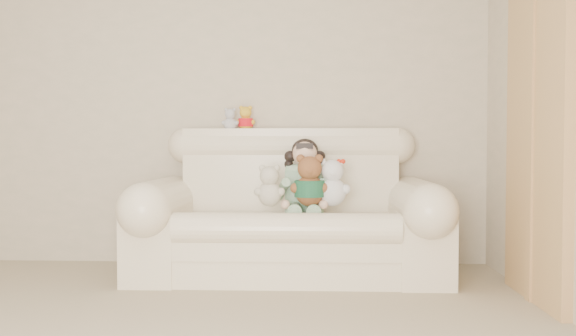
{
  "coord_description": "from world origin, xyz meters",
  "views": [
    {
      "loc": [
        0.94,
        -2.14,
        0.89
      ],
      "look_at": [
        0.77,
        1.9,
        0.75
      ],
      "focal_mm": 37.89,
      "sensor_mm": 36.0,
      "label": 1
    }
  ],
  "objects_px": {
    "brown_teddy": "(310,176)",
    "cream_teddy": "(270,182)",
    "sofa": "(289,202)",
    "white_cat": "(332,178)",
    "seated_child": "(305,176)"
  },
  "relations": [
    {
      "from": "brown_teddy",
      "to": "cream_teddy",
      "type": "relative_size",
      "value": 1.25
    },
    {
      "from": "sofa",
      "to": "white_cat",
      "type": "relative_size",
      "value": 5.63
    },
    {
      "from": "brown_teddy",
      "to": "white_cat",
      "type": "xyz_separation_m",
      "value": [
        0.15,
        0.02,
        -0.01
      ]
    },
    {
      "from": "cream_teddy",
      "to": "sofa",
      "type": "bearing_deg",
      "value": 68.47
    },
    {
      "from": "cream_teddy",
      "to": "seated_child",
      "type": "bearing_deg",
      "value": 62.51
    },
    {
      "from": "brown_teddy",
      "to": "white_cat",
      "type": "relative_size",
      "value": 1.08
    },
    {
      "from": "white_cat",
      "to": "sofa",
      "type": "bearing_deg",
      "value": 161.18
    },
    {
      "from": "seated_child",
      "to": "white_cat",
      "type": "distance_m",
      "value": 0.26
    },
    {
      "from": "sofa",
      "to": "brown_teddy",
      "type": "distance_m",
      "value": 0.26
    },
    {
      "from": "sofa",
      "to": "seated_child",
      "type": "relative_size",
      "value": 3.89
    },
    {
      "from": "brown_teddy",
      "to": "cream_teddy",
      "type": "xyz_separation_m",
      "value": [
        -0.26,
        -0.03,
        -0.04
      ]
    },
    {
      "from": "sofa",
      "to": "white_cat",
      "type": "xyz_separation_m",
      "value": [
        0.3,
        -0.09,
        0.17
      ]
    },
    {
      "from": "white_cat",
      "to": "cream_teddy",
      "type": "bearing_deg",
      "value": -174.24
    },
    {
      "from": "seated_child",
      "to": "cream_teddy",
      "type": "height_order",
      "value": "seated_child"
    },
    {
      "from": "white_cat",
      "to": "seated_child",
      "type": "bearing_deg",
      "value": 135.85
    }
  ]
}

